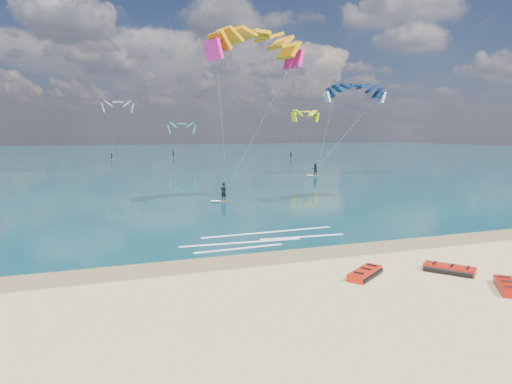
% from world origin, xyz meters
% --- Properties ---
extents(ground, '(320.00, 320.00, 0.00)m').
position_xyz_m(ground, '(0.00, 40.00, 0.00)').
color(ground, tan).
rests_on(ground, ground).
extents(wet_sand_strip, '(320.00, 2.40, 0.01)m').
position_xyz_m(wet_sand_strip, '(0.00, 3.00, 0.00)').
color(wet_sand_strip, brown).
rests_on(wet_sand_strip, ground).
extents(sea, '(320.00, 200.00, 0.04)m').
position_xyz_m(sea, '(0.00, 104.00, 0.02)').
color(sea, '#0A303B').
rests_on(sea, ground).
extents(packed_kite_left, '(2.46, 2.12, 0.37)m').
position_xyz_m(packed_kite_left, '(2.18, -1.10, 0.00)').
color(packed_kite_left, red).
rests_on(packed_kite_left, ground).
extents(packed_kite_mid, '(2.22, 2.43, 0.38)m').
position_xyz_m(packed_kite_mid, '(5.91, -1.83, 0.00)').
color(packed_kite_mid, red).
rests_on(packed_kite_mid, ground).
extents(packed_kite_right, '(2.07, 2.30, 0.37)m').
position_xyz_m(packed_kite_right, '(6.41, -4.33, 0.00)').
color(packed_kite_right, '#AD1107').
rests_on(packed_kite_right, ground).
extents(kitesurfer_main, '(7.83, 8.08, 14.71)m').
position_xyz_m(kitesurfer_main, '(2.82, 18.07, 7.64)').
color(kitesurfer_main, gold).
rests_on(kitesurfer_main, sea).
extents(kitesurfer_far, '(10.93, 5.46, 13.73)m').
position_xyz_m(kitesurfer_far, '(22.70, 37.72, 7.21)').
color(kitesurfer_far, '#B5C61D').
rests_on(kitesurfer_far, sea).
extents(shoreline_foam, '(9.93, 3.62, 0.01)m').
position_xyz_m(shoreline_foam, '(0.54, 6.61, 0.04)').
color(shoreline_foam, white).
rests_on(shoreline_foam, ground).
extents(distant_kites, '(79.66, 44.44, 13.16)m').
position_xyz_m(distant_kites, '(-5.57, 82.43, 5.44)').
color(distant_kites, yellow).
rests_on(distant_kites, ground).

